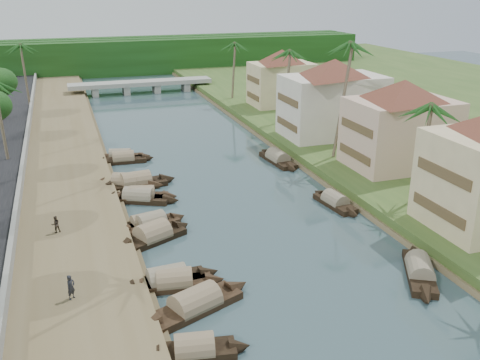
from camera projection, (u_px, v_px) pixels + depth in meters
name	position (u px, v px, depth m)	size (l,w,h in m)	color
ground	(281.00, 258.00, 42.65)	(220.00, 220.00, 0.00)	#33494D
left_bank	(65.00, 190.00, 55.51)	(10.00, 180.00, 0.80)	brown
right_bank	(361.00, 156.00, 65.91)	(16.00, 180.00, 1.20)	#324D1F
retaining_wall	(20.00, 186.00, 53.92)	(0.40, 180.00, 1.10)	slate
treeline	(123.00, 56.00, 130.17)	(120.00, 14.00, 8.00)	#14340E
bridge	(141.00, 84.00, 106.07)	(28.00, 4.00, 2.40)	gray
building_mid	(401.00, 123.00, 58.96)	(14.11, 14.11, 9.70)	tan
building_far	(333.00, 97.00, 71.02)	(15.59, 15.59, 10.20)	beige
building_distant	(281.00, 77.00, 89.27)	(12.62, 12.62, 9.20)	beige
sampan_1	(194.00, 350.00, 31.33)	(7.03, 2.70, 2.07)	black
sampan_2	(195.00, 305.00, 35.70)	(9.42, 5.31, 2.44)	black
sampan_3	(167.00, 280.00, 38.70)	(8.18, 2.20, 2.18)	black
sampan_4	(174.00, 283.00, 38.39)	(7.66, 2.76, 2.15)	black
sampan_5	(153.00, 236.00, 45.41)	(8.01, 5.20, 2.50)	black
sampan_6	(151.00, 224.00, 47.71)	(7.26, 3.74, 2.14)	black
sampan_7	(144.00, 223.00, 47.94)	(6.35, 2.58, 1.73)	black
sampan_8	(142.00, 197.00, 53.83)	(7.42, 3.41, 2.24)	black
sampan_9	(139.00, 198.00, 53.56)	(8.35, 5.23, 2.16)	black
sampan_10	(126.00, 183.00, 57.38)	(8.36, 4.95, 2.29)	black
sampan_11	(136.00, 183.00, 57.42)	(9.19, 2.97, 2.54)	black
sampan_12	(120.00, 156.00, 66.48)	(7.76, 2.98, 1.87)	black
sampan_13	(123.00, 159.00, 65.23)	(7.68, 2.07, 2.10)	black
sampan_14	(420.00, 271.00, 39.89)	(5.69, 8.64, 2.17)	black
sampan_15	(335.00, 202.00, 52.47)	(2.46, 7.56, 2.02)	black
sampan_16	(278.00, 159.00, 65.30)	(2.56, 9.36, 2.25)	black
canoe_1	(167.00, 279.00, 39.46)	(5.68, 2.56, 0.92)	black
canoe_2	(121.00, 187.00, 57.36)	(5.87, 3.60, 0.89)	black
palm_1	(428.00, 108.00, 48.10)	(3.20, 3.20, 10.59)	#6E6049
palm_2	(343.00, 47.00, 59.29)	(3.20, 3.20, 14.68)	#6E6049
palm_3	(287.00, 53.00, 76.29)	(3.20, 3.20, 11.86)	#6E6049
palm_7	(233.00, 45.00, 92.92)	(3.20, 3.20, 11.12)	#6E6049
palm_8	(21.00, 46.00, 86.45)	(3.20, 3.20, 11.39)	#6E6049
tree_6	(355.00, 88.00, 75.00)	(4.35, 4.35, 7.48)	#4D3F2C
person_near	(71.00, 287.00, 35.45)	(0.64, 0.42, 1.75)	#222329
person_far	(56.00, 224.00, 45.00)	(0.72, 0.56, 1.48)	#362D26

